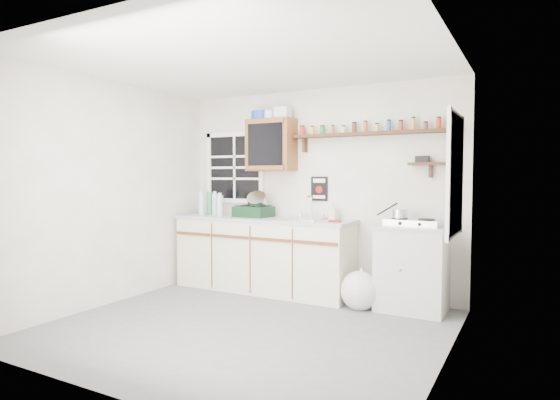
# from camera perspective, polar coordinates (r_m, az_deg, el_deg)

# --- Properties ---
(room) EXTENTS (3.64, 3.24, 2.54)m
(room) POSITION_cam_1_polar(r_m,az_deg,el_deg) (4.39, -4.21, 0.48)
(room) COLOR #59595C
(room) RESTS_ON ground
(main_cabinet) EXTENTS (2.31, 0.63, 0.92)m
(main_cabinet) POSITION_cam_1_polar(r_m,az_deg,el_deg) (5.88, -2.07, -6.60)
(main_cabinet) COLOR beige
(main_cabinet) RESTS_ON floor
(right_cabinet) EXTENTS (0.73, 0.57, 0.91)m
(right_cabinet) POSITION_cam_1_polar(r_m,az_deg,el_deg) (5.23, 15.80, -7.99)
(right_cabinet) COLOR #B4B5AE
(right_cabinet) RESTS_ON floor
(sink) EXTENTS (0.52, 0.44, 0.29)m
(sink) POSITION_cam_1_polar(r_m,az_deg,el_deg) (5.57, 2.69, -2.27)
(sink) COLOR silver
(sink) RESTS_ON main_cabinet
(upper_cabinet) EXTENTS (0.60, 0.32, 0.65)m
(upper_cabinet) POSITION_cam_1_polar(r_m,az_deg,el_deg) (5.92, -1.09, 6.70)
(upper_cabinet) COLOR brown
(upper_cabinet) RESTS_ON wall_back
(upper_cabinet_clutter) EXTENTS (0.53, 0.24, 0.14)m
(upper_cabinet_clutter) POSITION_cam_1_polar(r_m,az_deg,el_deg) (5.97, -1.37, 10.37)
(upper_cabinet_clutter) COLOR #1A3AA9
(upper_cabinet_clutter) RESTS_ON upper_cabinet
(spice_shelf) EXTENTS (1.91, 0.18, 0.35)m
(spice_shelf) POSITION_cam_1_polar(r_m,az_deg,el_deg) (5.48, 11.11, 8.08)
(spice_shelf) COLOR #33180E
(spice_shelf) RESTS_ON wall_back
(secondary_shelf) EXTENTS (0.45, 0.16, 0.24)m
(secondary_shelf) POSITION_cam_1_polar(r_m,az_deg,el_deg) (5.31, 17.58, 4.30)
(secondary_shelf) COLOR #33180E
(secondary_shelf) RESTS_ON wall_back
(warning_sign) EXTENTS (0.22, 0.02, 0.30)m
(warning_sign) POSITION_cam_1_polar(r_m,az_deg,el_deg) (5.77, 4.81, 1.37)
(warning_sign) COLOR black
(warning_sign) RESTS_ON wall_back
(window_back) EXTENTS (0.93, 0.03, 0.98)m
(window_back) POSITION_cam_1_polar(r_m,az_deg,el_deg) (6.37, -5.54, 3.95)
(window_back) COLOR black
(window_back) RESTS_ON wall_back
(window_right) EXTENTS (0.03, 0.78, 1.08)m
(window_right) POSITION_cam_1_polar(r_m,az_deg,el_deg) (4.28, 20.67, 2.90)
(window_right) COLOR black
(window_right) RESTS_ON wall_back
(water_bottles) EXTENTS (0.38, 0.14, 0.34)m
(water_bottles) POSITION_cam_1_polar(r_m,az_deg,el_deg) (6.24, -8.31, -0.46)
(water_bottles) COLOR silver
(water_bottles) RESTS_ON main_cabinet
(dish_rack) EXTENTS (0.46, 0.36, 0.33)m
(dish_rack) POSITION_cam_1_polar(r_m,az_deg,el_deg) (5.92, -3.11, -1.04)
(dish_rack) COLOR black
(dish_rack) RESTS_ON main_cabinet
(soap_bottle) EXTENTS (0.10, 0.10, 0.19)m
(soap_bottle) POSITION_cam_1_polar(r_m,az_deg,el_deg) (5.58, 6.52, -1.43)
(soap_bottle) COLOR white
(soap_bottle) RESTS_ON main_cabinet
(rag) EXTENTS (0.16, 0.14, 0.02)m
(rag) POSITION_cam_1_polar(r_m,az_deg,el_deg) (5.30, 6.71, -2.57)
(rag) COLOR maroon
(rag) RESTS_ON main_cabinet
(hotplate) EXTENTS (0.58, 0.32, 0.08)m
(hotplate) POSITION_cam_1_polar(r_m,az_deg,el_deg) (5.14, 15.91, -2.65)
(hotplate) COLOR silver
(hotplate) RESTS_ON right_cabinet
(saucepan) EXTENTS (0.38, 0.26, 0.17)m
(saucepan) POSITION_cam_1_polar(r_m,az_deg,el_deg) (5.17, 14.34, -1.64)
(saucepan) COLOR silver
(saucepan) RESTS_ON hotplate
(trash_bag) EXTENTS (0.42, 0.38, 0.48)m
(trash_bag) POSITION_cam_1_polar(r_m,az_deg,el_deg) (5.21, 9.66, -10.80)
(trash_bag) COLOR silver
(trash_bag) RESTS_ON floor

